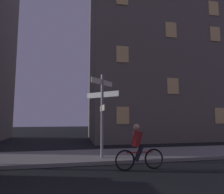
% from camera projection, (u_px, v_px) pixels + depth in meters
% --- Properties ---
extents(sidewalk_kerb, '(40.00, 2.97, 0.14)m').
position_uv_depth(sidewalk_kerb, '(95.00, 156.00, 8.94)').
color(sidewalk_kerb, gray).
rests_on(sidewalk_kerb, ground_plane).
extents(signpost, '(1.25, 1.40, 3.63)m').
position_uv_depth(signpost, '(102.00, 107.00, 8.54)').
color(signpost, gray).
rests_on(signpost, sidewalk_kerb).
extents(cyclist, '(1.82, 0.34, 1.61)m').
position_uv_depth(cyclist, '(138.00, 148.00, 6.88)').
color(cyclist, black).
rests_on(cyclist, ground_plane).
extents(building_right_block, '(11.61, 6.11, 13.97)m').
position_uv_depth(building_right_block, '(155.00, 61.00, 17.67)').
color(building_right_block, '#6B6056').
rests_on(building_right_block, ground_plane).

